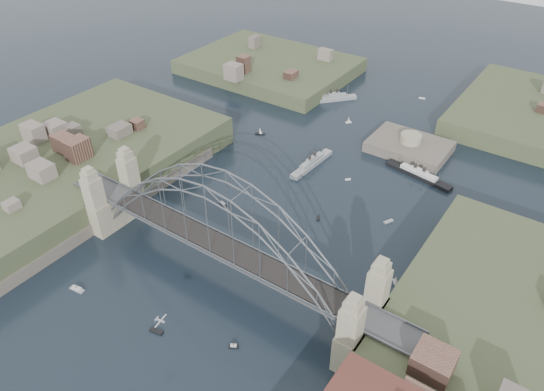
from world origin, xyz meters
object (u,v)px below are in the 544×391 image
(fort_island, at_px, (408,152))
(naval_cruiser_far, at_px, (334,98))
(naval_cruiser_near, at_px, (312,163))
(bridge, at_px, (219,230))
(ocean_liner, at_px, (418,175))

(fort_island, distance_m, naval_cruiser_far, 38.36)
(naval_cruiser_near, xyz_separation_m, naval_cruiser_far, (-15.47, 39.92, 0.04))
(bridge, relative_size, ocean_liner, 4.35)
(fort_island, xyz_separation_m, naval_cruiser_far, (-34.38, 16.98, 1.19))
(naval_cruiser_near, distance_m, naval_cruiser_far, 42.81)
(naval_cruiser_near, height_order, naval_cruiser_far, naval_cruiser_far)
(bridge, relative_size, naval_cruiser_near, 4.80)
(fort_island, bearing_deg, ocean_liner, -56.77)
(naval_cruiser_near, bearing_deg, fort_island, 50.50)
(bridge, relative_size, naval_cruiser_far, 6.19)
(naval_cruiser_far, xyz_separation_m, ocean_liner, (41.79, -28.29, -0.12))
(bridge, relative_size, fort_island, 3.82)
(fort_island, bearing_deg, bridge, -99.73)
(naval_cruiser_near, relative_size, naval_cruiser_far, 1.29)
(fort_island, distance_m, naval_cruiser_near, 29.75)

